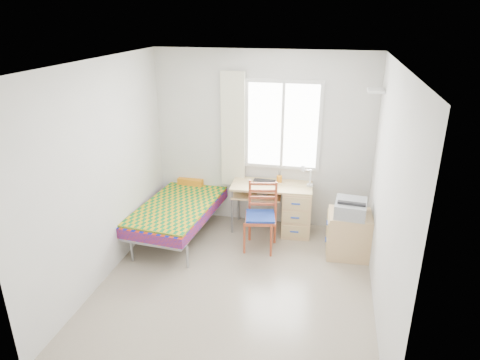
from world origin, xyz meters
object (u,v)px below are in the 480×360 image
bed (183,204)px  printer (351,208)px  desk (292,207)px  cabinet (348,234)px  chair (261,212)px

bed → printer: 2.40m
printer → desk: bearing=152.8°
printer → cabinet: bearing=79.2°
bed → cabinet: size_ratio=3.47×
cabinet → bed: bearing=172.8°
printer → chair: bearing=-174.4°
desk → cabinet: desk is taller
chair → desk: bearing=44.1°
cabinet → printer: bearing=-108.3°
cabinet → printer: 0.40m
desk → printer: size_ratio=2.46×
bed → desk: bearing=15.2°
cabinet → chair: bearing=179.5°
cabinet → printer: (-0.01, -0.03, 0.40)m
bed → desk: bed is taller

